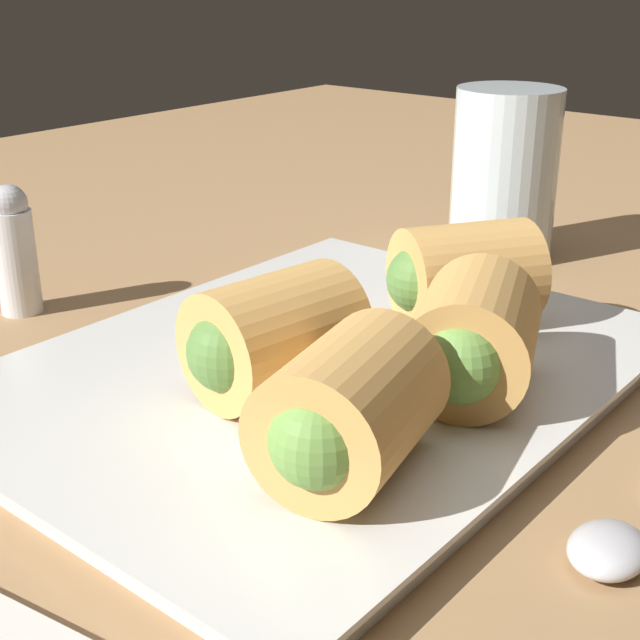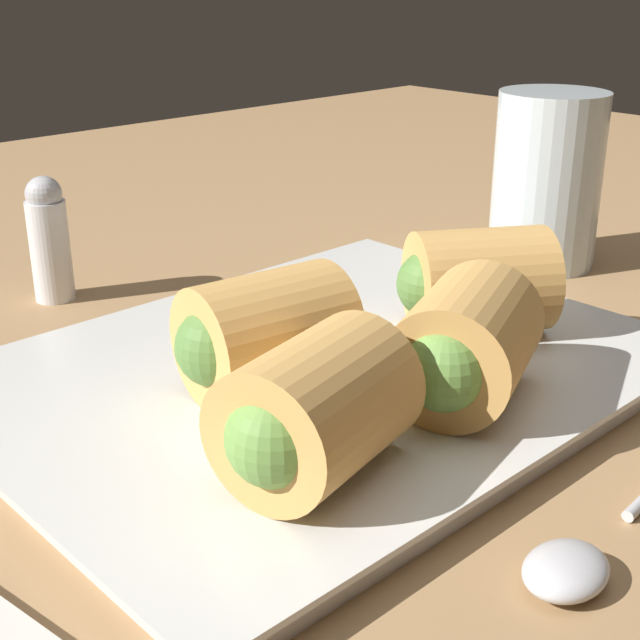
{
  "view_description": "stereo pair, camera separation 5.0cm",
  "coord_description": "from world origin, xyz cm",
  "px_view_note": "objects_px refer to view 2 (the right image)",
  "views": [
    {
      "loc": [
        -30.32,
        -28.2,
        22.36
      ],
      "look_at": [
        0.86,
        -2.41,
        5.76
      ],
      "focal_mm": 50.0,
      "sensor_mm": 36.0,
      "label": 1
    },
    {
      "loc": [
        -26.9,
        -31.85,
        22.36
      ],
      "look_at": [
        0.86,
        -2.41,
        5.76
      ],
      "focal_mm": 50.0,
      "sensor_mm": 36.0,
      "label": 2
    }
  ],
  "objects_px": {
    "drinking_glass": "(547,180)",
    "salt_shaker": "(49,239)",
    "serving_plate": "(320,375)",
    "spoon": "(591,547)"
  },
  "relations": [
    {
      "from": "spoon",
      "to": "drinking_glass",
      "type": "distance_m",
      "value": 0.35
    },
    {
      "from": "drinking_glass",
      "to": "spoon",
      "type": "bearing_deg",
      "value": -143.13
    },
    {
      "from": "drinking_glass",
      "to": "salt_shaker",
      "type": "xyz_separation_m",
      "value": [
        -0.29,
        0.17,
        -0.02
      ]
    },
    {
      "from": "serving_plate",
      "to": "drinking_glass",
      "type": "relative_size",
      "value": 2.8
    },
    {
      "from": "serving_plate",
      "to": "salt_shaker",
      "type": "xyz_separation_m",
      "value": [
        -0.04,
        0.21,
        0.03
      ]
    },
    {
      "from": "serving_plate",
      "to": "salt_shaker",
      "type": "distance_m",
      "value": 0.21
    },
    {
      "from": "serving_plate",
      "to": "drinking_glass",
      "type": "distance_m",
      "value": 0.26
    },
    {
      "from": "salt_shaker",
      "to": "drinking_glass",
      "type": "bearing_deg",
      "value": -30.86
    },
    {
      "from": "serving_plate",
      "to": "salt_shaker",
      "type": "height_order",
      "value": "salt_shaker"
    },
    {
      "from": "serving_plate",
      "to": "spoon",
      "type": "bearing_deg",
      "value": -97.97
    }
  ]
}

